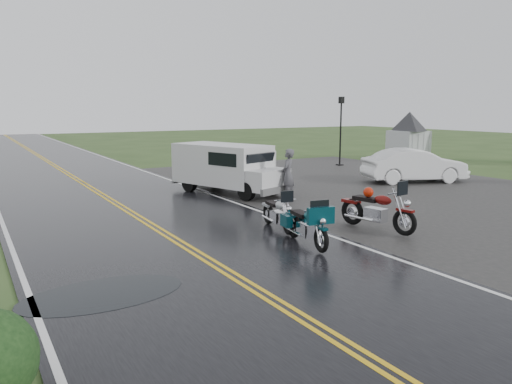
{
  "coord_description": "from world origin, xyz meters",
  "views": [
    {
      "loc": [
        -4.63,
        -10.63,
        3.51
      ],
      "look_at": [
        2.8,
        2.0,
        1.0
      ],
      "focal_mm": 35.0,
      "sensor_mm": 36.0,
      "label": 1
    }
  ],
  "objects_px": {
    "visitor_center": "(409,124)",
    "sedan_white": "(414,166)",
    "motorcycle_red": "(405,212)",
    "motorcycle_silver": "(288,216)",
    "person_at_van": "(288,175)",
    "lamp_post_far_right": "(341,131)",
    "van_white": "(246,174)",
    "motorcycle_teal": "(321,229)"
  },
  "relations": [
    {
      "from": "visitor_center",
      "to": "sedan_white",
      "type": "distance_m",
      "value": 9.3
    },
    {
      "from": "sedan_white",
      "to": "motorcycle_red",
      "type": "bearing_deg",
      "value": 151.06
    },
    {
      "from": "motorcycle_red",
      "to": "motorcycle_silver",
      "type": "height_order",
      "value": "motorcycle_red"
    },
    {
      "from": "person_at_van",
      "to": "sedan_white",
      "type": "bearing_deg",
      "value": 146.77
    },
    {
      "from": "motorcycle_silver",
      "to": "motorcycle_red",
      "type": "bearing_deg",
      "value": -22.14
    },
    {
      "from": "person_at_van",
      "to": "lamp_post_far_right",
      "type": "relative_size",
      "value": 0.46
    },
    {
      "from": "visitor_center",
      "to": "lamp_post_far_right",
      "type": "distance_m",
      "value": 5.17
    },
    {
      "from": "van_white",
      "to": "person_at_van",
      "type": "relative_size",
      "value": 2.71
    },
    {
      "from": "motorcycle_teal",
      "to": "sedan_white",
      "type": "relative_size",
      "value": 0.46
    },
    {
      "from": "person_at_van",
      "to": "sedan_white",
      "type": "relative_size",
      "value": 0.41
    },
    {
      "from": "motorcycle_teal",
      "to": "lamp_post_far_right",
      "type": "bearing_deg",
      "value": 58.55
    },
    {
      "from": "motorcycle_red",
      "to": "lamp_post_far_right",
      "type": "height_order",
      "value": "lamp_post_far_right"
    },
    {
      "from": "person_at_van",
      "to": "lamp_post_far_right",
      "type": "distance_m",
      "value": 11.9
    },
    {
      "from": "visitor_center",
      "to": "lamp_post_far_right",
      "type": "relative_size",
      "value": 3.86
    },
    {
      "from": "motorcycle_red",
      "to": "visitor_center",
      "type": "bearing_deg",
      "value": 33.44
    },
    {
      "from": "motorcycle_teal",
      "to": "person_at_van",
      "type": "height_order",
      "value": "person_at_van"
    },
    {
      "from": "motorcycle_silver",
      "to": "sedan_white",
      "type": "bearing_deg",
      "value": 36.39
    },
    {
      "from": "motorcycle_silver",
      "to": "person_at_van",
      "type": "height_order",
      "value": "person_at_van"
    },
    {
      "from": "sedan_white",
      "to": "van_white",
      "type": "bearing_deg",
      "value": 111.18
    },
    {
      "from": "sedan_white",
      "to": "motorcycle_silver",
      "type": "bearing_deg",
      "value": 136.46
    },
    {
      "from": "van_white",
      "to": "sedan_white",
      "type": "distance_m",
      "value": 9.1
    },
    {
      "from": "van_white",
      "to": "motorcycle_teal",
      "type": "bearing_deg",
      "value": -123.98
    },
    {
      "from": "visitor_center",
      "to": "van_white",
      "type": "bearing_deg",
      "value": -157.12
    },
    {
      "from": "lamp_post_far_right",
      "to": "motorcycle_red",
      "type": "bearing_deg",
      "value": -123.99
    },
    {
      "from": "motorcycle_teal",
      "to": "lamp_post_far_right",
      "type": "distance_m",
      "value": 18.75
    },
    {
      "from": "van_white",
      "to": "lamp_post_far_right",
      "type": "height_order",
      "value": "lamp_post_far_right"
    },
    {
      "from": "van_white",
      "to": "person_at_van",
      "type": "height_order",
      "value": "van_white"
    },
    {
      "from": "person_at_van",
      "to": "visitor_center",
      "type": "bearing_deg",
      "value": 168.26
    },
    {
      "from": "visitor_center",
      "to": "motorcycle_teal",
      "type": "xyz_separation_m",
      "value": [
        -17.44,
        -13.49,
        -1.76
      ]
    },
    {
      "from": "motorcycle_teal",
      "to": "visitor_center",
      "type": "bearing_deg",
      "value": 47.47
    },
    {
      "from": "motorcycle_silver",
      "to": "person_at_van",
      "type": "relative_size",
      "value": 1.05
    },
    {
      "from": "motorcycle_teal",
      "to": "motorcycle_silver",
      "type": "relative_size",
      "value": 1.07
    },
    {
      "from": "person_at_van",
      "to": "lamp_post_far_right",
      "type": "bearing_deg",
      "value": -177.93
    },
    {
      "from": "van_white",
      "to": "sedan_white",
      "type": "height_order",
      "value": "van_white"
    },
    {
      "from": "motorcycle_teal",
      "to": "person_at_van",
      "type": "distance_m",
      "value": 7.17
    },
    {
      "from": "motorcycle_red",
      "to": "lamp_post_far_right",
      "type": "relative_size",
      "value": 0.6
    },
    {
      "from": "van_white",
      "to": "person_at_van",
      "type": "distance_m",
      "value": 1.59
    },
    {
      "from": "van_white",
      "to": "person_at_van",
      "type": "bearing_deg",
      "value": -39.65
    },
    {
      "from": "sedan_white",
      "to": "lamp_post_far_right",
      "type": "bearing_deg",
      "value": 9.03
    },
    {
      "from": "motorcycle_silver",
      "to": "sedan_white",
      "type": "relative_size",
      "value": 0.43
    },
    {
      "from": "visitor_center",
      "to": "person_at_van",
      "type": "bearing_deg",
      "value": -153.16
    },
    {
      "from": "visitor_center",
      "to": "motorcycle_red",
      "type": "distance_m",
      "value": 19.82
    }
  ]
}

